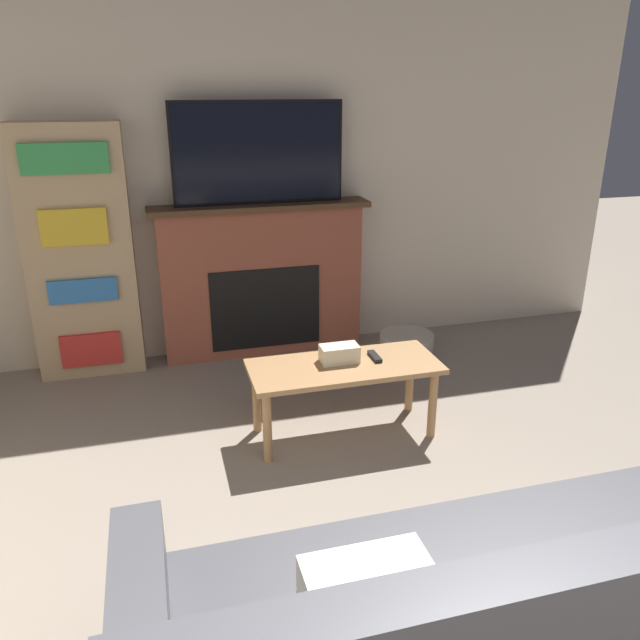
% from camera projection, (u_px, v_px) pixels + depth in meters
% --- Properties ---
extents(wall_back, '(5.89, 0.06, 2.70)m').
position_uv_depth(wall_back, '(260.00, 173.00, 4.55)').
color(wall_back, beige).
rests_on(wall_back, ground_plane).
extents(fireplace, '(1.60, 0.28, 1.15)m').
position_uv_depth(fireplace, '(262.00, 279.00, 4.69)').
color(fireplace, brown).
rests_on(fireplace, ground_plane).
extents(tv, '(1.21, 0.03, 0.71)m').
position_uv_depth(tv, '(258.00, 153.00, 4.34)').
color(tv, black).
rests_on(tv, fireplace).
extents(couch, '(2.53, 0.85, 0.84)m').
position_uv_depth(couch, '(520.00, 624.00, 2.05)').
color(couch, '#4C4C51').
rests_on(couch, ground_plane).
extents(coffee_table, '(1.10, 0.46, 0.45)m').
position_uv_depth(coffee_table, '(344.00, 374.00, 3.59)').
color(coffee_table, '#A87A4C').
rests_on(coffee_table, ground_plane).
extents(tissue_box, '(0.22, 0.12, 0.10)m').
position_uv_depth(tissue_box, '(339.00, 354.00, 3.59)').
color(tissue_box, beige).
rests_on(tissue_box, coffee_table).
extents(remote_control, '(0.04, 0.15, 0.02)m').
position_uv_depth(remote_control, '(375.00, 356.00, 3.65)').
color(remote_control, black).
rests_on(remote_control, coffee_table).
extents(bookshelf, '(0.71, 0.29, 1.74)m').
position_uv_depth(bookshelf, '(80.00, 254.00, 4.25)').
color(bookshelf, tan).
rests_on(bookshelf, ground_plane).
extents(storage_basket, '(0.41, 0.41, 0.18)m').
position_uv_depth(storage_basket, '(406.00, 345.00, 4.75)').
color(storage_basket, '#BCB29E').
rests_on(storage_basket, ground_plane).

